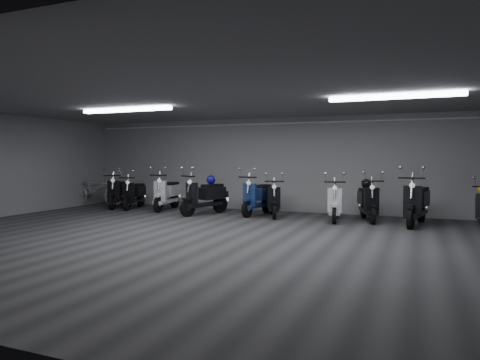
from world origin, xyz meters
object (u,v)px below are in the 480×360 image
at_px(scooter_1, 134,189).
at_px(bicycle, 96,186).
at_px(scooter_7, 368,196).
at_px(helmet_1, 366,184).
at_px(scooter_0, 118,187).
at_px(scooter_8, 417,195).
at_px(scooter_5, 273,194).
at_px(scooter_6, 335,196).
at_px(scooter_3, 204,190).
at_px(scooter_4, 257,191).
at_px(scooter_2, 167,188).
at_px(helmet_2, 211,180).

distance_m(scooter_1, bicycle, 1.70).
relative_size(scooter_7, helmet_1, 6.75).
relative_size(scooter_0, helmet_1, 6.82).
bearing_deg(scooter_8, scooter_5, -173.16).
bearing_deg(scooter_6, helmet_1, 28.97).
bearing_deg(scooter_3, bicycle, -167.04).
bearing_deg(bicycle, scooter_0, -103.90).
xyz_separation_m(scooter_3, scooter_4, (1.41, 0.49, -0.01)).
xyz_separation_m(scooter_0, scooter_3, (3.34, -0.47, 0.03)).
distance_m(scooter_2, bicycle, 2.80).
height_order(scooter_5, scooter_7, scooter_7).
height_order(scooter_6, helmet_2, scooter_6).
height_order(scooter_2, scooter_4, scooter_2).
xyz_separation_m(scooter_1, scooter_4, (4.08, 0.09, 0.05)).
bearing_deg(scooter_8, scooter_4, -174.88).
distance_m(scooter_2, scooter_5, 3.48).
relative_size(scooter_4, bicycle, 0.88).
distance_m(scooter_0, scooter_6, 6.98).
xyz_separation_m(scooter_0, helmet_2, (3.43, -0.23, 0.32)).
bearing_deg(scooter_1, scooter_6, -15.53).
bearing_deg(helmet_2, scooter_3, -111.11).
distance_m(scooter_1, scooter_4, 4.08).
bearing_deg(helmet_1, scooter_6, -143.18).
distance_m(scooter_6, scooter_8, 1.92).
bearing_deg(scooter_3, scooter_1, -167.37).
relative_size(scooter_0, scooter_4, 0.98).
xyz_separation_m(bicycle, helmet_2, (4.44, -0.38, 0.31)).
bearing_deg(scooter_6, scooter_7, 12.89).
bearing_deg(scooter_0, scooter_1, -27.34).
bearing_deg(helmet_1, scooter_2, -178.19).
relative_size(scooter_3, helmet_1, 7.11).
bearing_deg(scooter_6, scooter_1, 170.16).
bearing_deg(helmet_2, scooter_2, 170.40).
distance_m(scooter_6, scooter_7, 0.82).
distance_m(scooter_2, scooter_8, 7.11).
bearing_deg(scooter_2, scooter_4, -8.06).
relative_size(scooter_4, helmet_1, 6.99).
distance_m(scooter_1, scooter_2, 1.12).
bearing_deg(scooter_5, scooter_7, -18.42).
relative_size(scooter_3, scooter_6, 1.08).
relative_size(scooter_0, bicycle, 0.85).
xyz_separation_m(scooter_3, scooter_8, (5.55, 0.14, 0.03)).
bearing_deg(scooter_1, helmet_1, -11.06).
distance_m(bicycle, helmet_1, 8.69).
height_order(scooter_2, scooter_8, scooter_8).
distance_m(scooter_1, scooter_5, 4.59).
distance_m(scooter_8, helmet_2, 5.46).
bearing_deg(helmet_2, bicycle, 175.05).
bearing_deg(scooter_4, scooter_6, -1.06).
xyz_separation_m(scooter_4, scooter_5, (0.51, -0.15, -0.06)).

